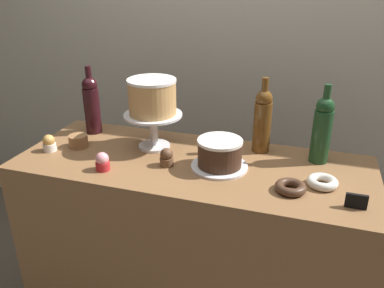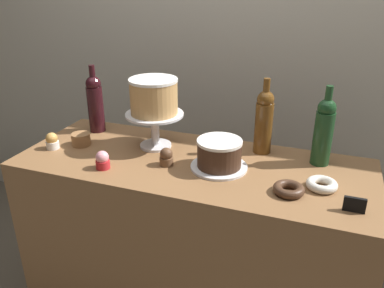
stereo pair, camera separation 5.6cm
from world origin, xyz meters
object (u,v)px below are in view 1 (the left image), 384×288
Objects in this scene: chocolate_round_cake at (220,153)px; cupcake_strawberry at (102,162)px; wine_bottle_dark_red at (92,104)px; wine_bottle_green at (322,129)px; wine_bottle_amber at (262,120)px; cake_stand_pedestal at (153,125)px; cupcake_chocolate at (167,157)px; white_layer_cake at (152,97)px; donut_sugar at (322,182)px; cupcake_caramel at (49,143)px; price_sign_chalkboard at (356,201)px; donut_chocolate at (290,187)px; cookie_stack at (78,141)px.

cupcake_strawberry is (-0.43, -0.16, -0.03)m from chocolate_round_cake.
wine_bottle_green is (1.05, -0.00, 0.00)m from wine_bottle_dark_red.
wine_bottle_green is at bearing -7.49° from wine_bottle_amber.
cake_stand_pedestal reaches higher than cupcake_chocolate.
white_layer_cake is at bearing 127.98° from cupcake_chocolate.
donut_sugar is (0.39, -0.03, -0.05)m from chocolate_round_cake.
cupcake_caramel is at bearing 163.84° from cupcake_strawberry.
price_sign_chalkboard is at bearing -17.13° from cake_stand_pedestal.
wine_bottle_amber is (0.46, 0.11, -0.09)m from white_layer_cake.
white_layer_cake reaches higher than cupcake_strawberry.
donut_chocolate is 0.94m from cookie_stack.
donut_chocolate is at bearing -20.02° from chocolate_round_cake.
cupcake_caramel is (-0.42, -0.17, -0.20)m from white_layer_cake.
price_sign_chalkboard is (0.71, -0.10, -0.01)m from cupcake_chocolate.
wine_bottle_amber is at bearing 13.21° from white_layer_cake.
wine_bottle_dark_red reaches higher than cupcake_strawberry.
wine_bottle_dark_red reaches higher than price_sign_chalkboard.
cupcake_caramel is at bearing -178.00° from donut_sugar.
wine_bottle_green is at bearing 72.87° from donut_chocolate.
wine_bottle_dark_red is 1.00× the size of wine_bottle_green.
cupcake_chocolate is (0.12, -0.15, -0.20)m from white_layer_cake.
white_layer_cake is 0.76m from donut_sugar.
cupcake_caramel is (-0.07, -0.25, -0.11)m from wine_bottle_dark_red.
cookie_stack reaches higher than price_sign_chalkboard.
chocolate_round_cake reaches higher than cupcake_strawberry.
white_layer_cake is 2.96× the size of price_sign_chalkboard.
wine_bottle_green is at bearing 111.06° from price_sign_chalkboard.
chocolate_round_cake is at bearing 159.98° from donut_chocolate.
cupcake_chocolate is at bearing -167.34° from chocolate_round_cake.
wine_bottle_green is 0.37m from price_sign_chalkboard.
donut_sugar is 1.00× the size of donut_chocolate.
cupcake_caramel is at bearing -167.43° from wine_bottle_green.
chocolate_round_cake is 0.65m from cookie_stack.
wine_bottle_amber is (0.13, 0.21, 0.08)m from chocolate_round_cake.
wine_bottle_green is 3.87× the size of cookie_stack.
wine_bottle_dark_red is 0.81m from wine_bottle_amber.
chocolate_round_cake is at bearing -17.84° from cake_stand_pedestal.
wine_bottle_dark_red is 0.28m from cupcake_caramel.
chocolate_round_cake is 2.55× the size of price_sign_chalkboard.
wine_bottle_dark_red is 0.43m from cupcake_strawberry.
cupcake_caramel is (-0.54, -0.02, 0.00)m from cupcake_chocolate.
donut_sugar is 0.13m from donut_chocolate.
chocolate_round_cake reaches higher than donut_sugar.
wine_bottle_amber and wine_bottle_green have the same top height.
cupcake_chocolate reaches higher than donut_sugar.
cupcake_chocolate is 0.60m from donut_sugar.
white_layer_cake is 1.16× the size of chocolate_round_cake.
wine_bottle_amber is 0.37m from donut_chocolate.
cookie_stack is at bearing 179.43° from chocolate_round_cake.
donut_chocolate is at bearing 4.42° from cupcake_strawberry.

